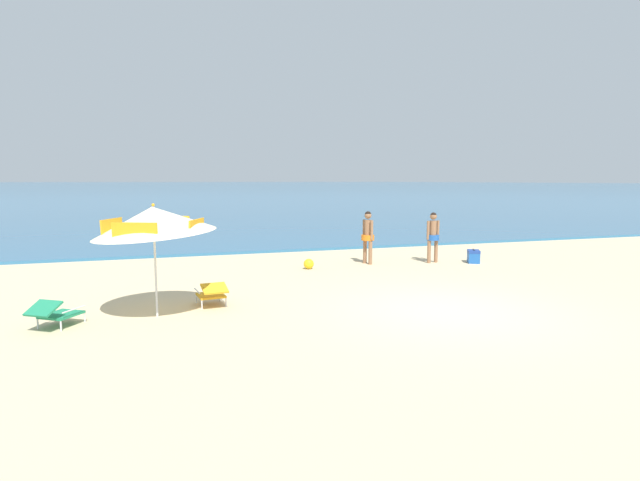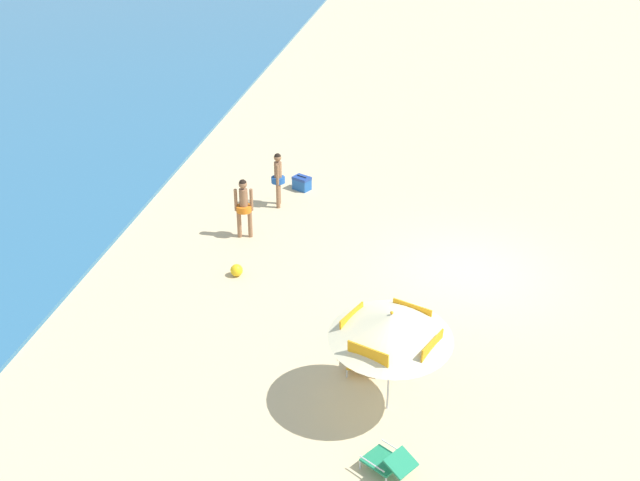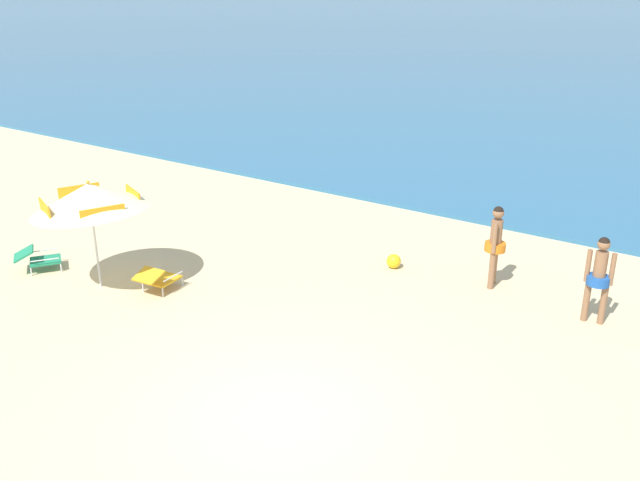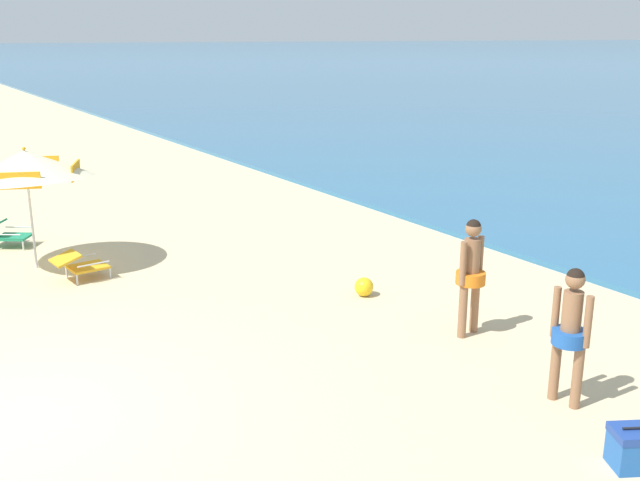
% 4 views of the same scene
% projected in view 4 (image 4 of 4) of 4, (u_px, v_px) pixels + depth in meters
% --- Properties ---
extents(ground_plane, '(800.00, 800.00, 0.00)m').
position_uv_depth(ground_plane, '(12.00, 423.00, 7.74)').
color(ground_plane, '#D1BA8E').
extents(beach_umbrella_striped_main, '(2.63, 2.60, 2.18)m').
position_uv_depth(beach_umbrella_striped_main, '(26.00, 165.00, 12.41)').
color(beach_umbrella_striped_main, silver).
rests_on(beach_umbrella_striped_main, ground).
extents(lounge_chair_under_umbrella, '(0.64, 0.92, 0.50)m').
position_uv_depth(lounge_chair_under_umbrella, '(80.00, 264.00, 12.20)').
color(lounge_chair_under_umbrella, gold).
rests_on(lounge_chair_under_umbrella, ground).
extents(lounge_chair_beside_umbrella, '(0.92, 1.02, 0.52)m').
position_uv_depth(lounge_chair_beside_umbrella, '(6.00, 233.00, 14.12)').
color(lounge_chair_beside_umbrella, '#1E7F56').
rests_on(lounge_chair_beside_umbrella, ground).
extents(person_standing_near_shore, '(0.47, 0.39, 1.58)m').
position_uv_depth(person_standing_near_shore, '(571.00, 327.00, 7.91)').
color(person_standing_near_shore, '#8C6042').
rests_on(person_standing_near_shore, ground).
extents(person_standing_beside, '(0.40, 0.48, 1.63)m').
position_uv_depth(person_standing_beside, '(471.00, 269.00, 9.78)').
color(person_standing_beside, '#8C6042').
rests_on(person_standing_beside, ground).
extents(cooler_box, '(0.54, 0.60, 0.43)m').
position_uv_depth(cooler_box, '(637.00, 448.00, 6.90)').
color(cooler_box, '#1E56A8').
rests_on(cooler_box, ground).
extents(beach_ball, '(0.30, 0.30, 0.30)m').
position_uv_depth(beach_ball, '(364.00, 287.00, 11.47)').
color(beach_ball, yellow).
rests_on(beach_ball, ground).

